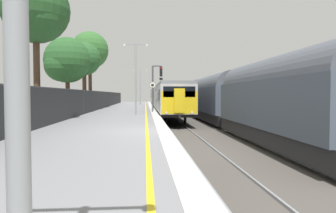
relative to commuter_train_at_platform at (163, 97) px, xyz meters
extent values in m
cube|color=gray|center=(-4.60, -29.52, -1.77)|extent=(6.40, 110.00, 1.00)
cube|color=silver|center=(-1.70, -29.52, -1.26)|extent=(0.60, 110.00, 0.01)
cube|color=yellow|center=(-2.45, -29.52, -1.26)|extent=(0.12, 110.00, 0.01)
cube|color=#4C4742|center=(4.10, -29.52, -2.37)|extent=(11.00, 110.00, 0.20)
cube|color=gray|center=(-0.71, -29.52, -2.23)|extent=(0.07, 110.00, 0.08)
cube|color=gray|center=(0.72, -29.52, -2.23)|extent=(0.07, 110.00, 0.08)
cube|color=gray|center=(3.29, -29.52, -2.23)|extent=(0.07, 110.00, 0.08)
cube|color=gray|center=(4.72, -29.52, -2.23)|extent=(0.07, 110.00, 0.08)
cube|color=#B7B7BC|center=(0.00, -10.42, 0.00)|extent=(2.80, 20.35, 2.30)
cube|color=black|center=(0.00, -10.42, -1.27)|extent=(2.64, 19.75, 0.25)
cube|color=gray|center=(0.00, -10.42, 1.27)|extent=(2.68, 20.35, 0.24)
cube|color=black|center=(-1.41, -10.42, 0.30)|extent=(0.02, 18.75, 0.84)
cube|color=silver|center=(-1.41, -15.50, -0.10)|extent=(0.03, 1.10, 1.90)
cube|color=silver|center=(-1.41, -5.33, -0.10)|extent=(0.03, 1.10, 1.90)
cylinder|color=black|center=(-0.78, -17.99, -1.77)|extent=(0.12, 0.84, 0.84)
cylinder|color=black|center=(0.78, -17.99, -1.77)|extent=(0.12, 0.84, 0.84)
cylinder|color=black|center=(-0.78, -2.84, -1.77)|extent=(0.12, 0.84, 0.84)
cylinder|color=black|center=(0.78, -2.84, -1.77)|extent=(0.12, 0.84, 0.84)
cube|color=#B7B7BC|center=(0.00, 10.54, 0.00)|extent=(2.80, 20.35, 2.30)
cube|color=black|center=(0.00, 10.54, -1.27)|extent=(2.64, 19.75, 0.25)
cube|color=gray|center=(0.00, 10.54, 1.27)|extent=(2.68, 20.35, 0.24)
cube|color=black|center=(-1.41, 10.54, 0.30)|extent=(0.02, 18.75, 0.84)
cube|color=silver|center=(-1.41, 5.45, -0.10)|extent=(0.03, 1.10, 1.90)
cube|color=silver|center=(-1.41, 15.62, -0.10)|extent=(0.03, 1.10, 1.90)
cylinder|color=black|center=(-0.78, 2.96, -1.77)|extent=(0.12, 0.84, 0.84)
cylinder|color=black|center=(0.78, 2.96, -1.77)|extent=(0.12, 0.84, 0.84)
cylinder|color=black|center=(-0.78, 18.11, -1.77)|extent=(0.12, 0.84, 0.84)
cylinder|color=black|center=(0.78, 18.11, -1.77)|extent=(0.12, 0.84, 0.84)
cube|color=yellow|center=(0.00, -20.55, -0.25)|extent=(2.70, 0.10, 1.70)
cube|color=black|center=(0.00, -20.56, 0.55)|extent=(2.40, 0.08, 0.80)
cube|color=yellow|center=(0.00, -20.69, -0.10)|extent=(0.80, 0.24, 1.80)
cylinder|color=white|center=(-0.95, -20.61, -1.00)|extent=(0.18, 0.06, 0.18)
cylinder|color=white|center=(0.95, -20.61, -1.00)|extent=(0.18, 0.06, 0.18)
cylinder|color=black|center=(0.00, -20.84, -1.25)|extent=(0.20, 0.35, 0.20)
cube|color=black|center=(0.00, 10.54, 1.52)|extent=(0.60, 0.90, 0.20)
cube|color=#232326|center=(4.00, -28.57, -1.64)|extent=(2.30, 13.25, 0.79)
cube|color=#4C5666|center=(4.00, -28.57, -0.11)|extent=(2.60, 12.45, 2.27)
cylinder|color=#515660|center=(4.00, -28.57, 1.03)|extent=(2.39, 12.05, 2.39)
cylinder|color=black|center=(3.22, -33.19, -1.77)|extent=(0.12, 0.84, 0.84)
cylinder|color=black|center=(3.22, -23.94, -1.77)|extent=(0.12, 0.84, 0.84)
cylinder|color=black|center=(4.78, -23.94, -1.77)|extent=(0.12, 0.84, 0.84)
cube|color=#232326|center=(4.00, -14.52, -1.64)|extent=(2.30, 13.25, 0.79)
cube|color=#4C5666|center=(4.00, -14.52, -0.11)|extent=(2.60, 12.45, 2.27)
cylinder|color=#515660|center=(4.00, -14.52, 1.03)|extent=(2.39, 12.05, 2.39)
cylinder|color=black|center=(3.22, -19.14, -1.77)|extent=(0.12, 0.84, 0.84)
cylinder|color=black|center=(4.78, -19.14, -1.77)|extent=(0.12, 0.84, 0.84)
cylinder|color=black|center=(3.22, -9.90, -1.77)|extent=(0.12, 0.84, 0.84)
cylinder|color=black|center=(4.78, -9.90, -1.77)|extent=(0.12, 0.84, 0.84)
cube|color=#232326|center=(4.00, -0.47, -1.64)|extent=(2.30, 13.25, 0.79)
cube|color=#4C5666|center=(4.00, -0.47, -0.11)|extent=(2.60, 12.45, 2.27)
cylinder|color=#515660|center=(4.00, -0.47, 1.03)|extent=(2.39, 12.05, 2.39)
cylinder|color=black|center=(3.22, -5.10, -1.77)|extent=(0.12, 0.84, 0.84)
cylinder|color=black|center=(4.78, -5.10, -1.77)|extent=(0.12, 0.84, 0.84)
cylinder|color=black|center=(3.22, 4.15, -1.77)|extent=(0.12, 0.84, 0.84)
cylinder|color=black|center=(4.78, 4.15, -1.77)|extent=(0.12, 0.84, 0.84)
cube|color=#232326|center=(4.00, 13.57, -1.64)|extent=(2.30, 13.25, 0.79)
cube|color=#4C5666|center=(4.00, 13.57, -0.11)|extent=(2.60, 12.45, 2.27)
cylinder|color=#515660|center=(4.00, 13.57, 1.03)|extent=(2.39, 12.05, 2.39)
cylinder|color=black|center=(3.22, 8.95, -1.77)|extent=(0.12, 0.84, 0.84)
cylinder|color=black|center=(4.78, 8.95, -1.77)|extent=(0.12, 0.84, 0.84)
cylinder|color=black|center=(3.22, 18.19, -1.77)|extent=(0.12, 0.84, 0.84)
cylinder|color=black|center=(4.78, 18.19, -1.77)|extent=(0.12, 0.84, 0.84)
cylinder|color=#47474C|center=(-1.75, -11.87, 1.00)|extent=(0.18, 0.18, 4.53)
cube|color=#47474C|center=(-1.30, -11.87, 3.26)|extent=(0.90, 0.12, 0.12)
cube|color=black|center=(-0.90, -11.87, 2.71)|extent=(0.28, 0.20, 1.00)
cylinder|color=red|center=(-0.90, -11.99, 3.03)|extent=(0.16, 0.04, 0.16)
cylinder|color=black|center=(-0.90, -11.99, 2.71)|extent=(0.16, 0.04, 0.16)
cylinder|color=black|center=(-0.90, -11.99, 2.39)|extent=(0.16, 0.04, 0.16)
cube|color=black|center=(-0.90, -11.87, 1.96)|extent=(0.32, 0.16, 0.24)
cylinder|color=#59595B|center=(-1.85, -15.22, -0.05)|extent=(0.08, 0.08, 2.43)
cylinder|color=black|center=(-1.85, -15.23, 1.22)|extent=(0.59, 0.02, 0.59)
cylinder|color=silver|center=(-1.85, -15.24, 1.22)|extent=(0.56, 0.02, 0.56)
cube|color=black|center=(-1.85, -15.25, 1.22)|extent=(0.24, 0.01, 0.18)
cylinder|color=#93999E|center=(-3.27, -18.41, 1.60)|extent=(0.14, 0.14, 5.74)
cube|color=#93999E|center=(-2.82, -18.41, 4.37)|extent=(0.90, 0.08, 0.08)
cylinder|color=silver|center=(-2.37, -18.41, 4.29)|extent=(0.20, 0.20, 0.18)
cube|color=#93999E|center=(-3.72, -18.41, 4.37)|extent=(0.90, 0.08, 0.08)
cylinder|color=silver|center=(-4.17, -18.41, 4.29)|extent=(0.20, 0.20, 0.18)
cylinder|color=#93999E|center=(-3.27, 4.34, 1.51)|extent=(0.14, 0.14, 5.55)
cube|color=#93999E|center=(-2.82, 4.34, 4.18)|extent=(0.90, 0.08, 0.08)
cylinder|color=silver|center=(-2.37, 4.34, 4.10)|extent=(0.20, 0.20, 0.18)
cube|color=#93999E|center=(-3.72, 4.34, 4.18)|extent=(0.90, 0.08, 0.08)
cylinder|color=silver|center=(-4.17, 4.34, 4.10)|extent=(0.20, 0.20, 0.18)
cube|color=#282B2D|center=(-7.55, -29.52, -0.29)|extent=(0.03, 99.00, 1.96)
cube|color=#38383D|center=(-7.55, -29.52, 0.70)|extent=(0.06, 99.00, 0.06)
cylinder|color=#38383D|center=(-7.55, -29.52, -0.29)|extent=(0.07, 0.07, 1.96)
cylinder|color=#38383D|center=(-7.55, -17.83, -0.29)|extent=(0.07, 0.07, 1.96)
cylinder|color=#38383D|center=(-7.55, -6.14, -0.29)|extent=(0.07, 0.07, 1.96)
cylinder|color=#38383D|center=(-7.55, 5.55, -0.29)|extent=(0.07, 0.07, 1.96)
cylinder|color=#38383D|center=(-7.55, 17.23, -0.29)|extent=(0.07, 0.07, 1.96)
cylinder|color=#473323|center=(-9.35, -15.58, 0.51)|extent=(0.38, 0.38, 3.55)
sphere|color=#285628|center=(-9.35, -15.58, 3.38)|extent=(4.00, 4.00, 4.00)
sphere|color=#285628|center=(-9.75, -16.15, 2.88)|extent=(2.81, 2.81, 2.81)
cylinder|color=#473323|center=(-9.12, -23.87, 1.56)|extent=(0.39, 0.39, 5.65)
sphere|color=#234C23|center=(-9.12, -23.87, 5.49)|extent=(4.04, 4.04, 4.04)
sphere|color=#234C23|center=(-8.74, -24.22, 4.99)|extent=(2.86, 2.86, 2.86)
cylinder|color=#473323|center=(-8.95, -10.14, 0.96)|extent=(0.42, 0.42, 4.45)
sphere|color=#285628|center=(-8.95, -10.14, 4.15)|extent=(3.51, 3.51, 3.51)
sphere|color=#285628|center=(-8.62, -9.68, 3.71)|extent=(2.24, 2.24, 2.24)
cylinder|color=#473323|center=(-9.08, -6.01, 1.59)|extent=(0.41, 0.41, 5.71)
sphere|color=#33662D|center=(-9.08, -6.01, 5.65)|extent=(4.40, 4.40, 4.40)
sphere|color=#33662D|center=(-9.50, -5.47, 5.10)|extent=(3.15, 3.15, 3.15)
camera|label=1|loc=(-2.52, -43.01, 0.33)|focal=32.51mm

